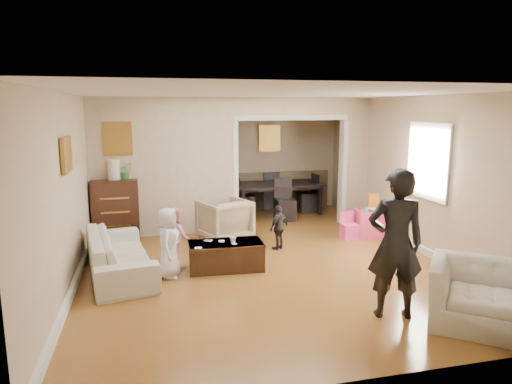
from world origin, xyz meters
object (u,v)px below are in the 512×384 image
object	(u,v)px
play_table	(369,223)
adult_person	(395,244)
child_toddler	(279,227)
armchair_back	(225,220)
dresser	(116,209)
table_lamp	(114,170)
coffee_table	(226,256)
sofa	(120,254)
cyan_cup	(366,209)
dining_table	(277,199)
child_kneel_b	(177,237)
coffee_cup	(233,240)
armchair_front	(481,295)
child_kneel_a	(168,243)

from	to	relation	value
play_table	adult_person	xyz separation A→B (m)	(-1.35, -3.19, 0.63)
adult_person	child_toddler	xyz separation A→B (m)	(-0.56, 2.77, -0.49)
child_toddler	armchair_back	bearing A→B (deg)	-79.99
dresser	adult_person	world-z (taller)	adult_person
table_lamp	child_toddler	size ratio (longest dim) A/B	0.47
armchair_back	coffee_table	bearing A→B (deg)	60.19
sofa	cyan_cup	size ratio (longest dim) A/B	26.10
dresser	coffee_table	distance (m)	2.67
dining_table	child_kneel_b	bearing A→B (deg)	-130.73
child_kneel_b	child_toddler	xyz separation A→B (m)	(1.75, 0.45, -0.07)
armchair_back	play_table	xyz separation A→B (m)	(2.72, -0.36, -0.13)
sofa	coffee_cup	xyz separation A→B (m)	(1.64, -0.21, 0.15)
cyan_cup	dining_table	distance (m)	2.49
armchair_back	adult_person	size ratio (longest dim) A/B	0.48
sofa	dining_table	xyz separation A→B (m)	(3.31, 3.19, 0.05)
play_table	child_toddler	distance (m)	1.96
dining_table	table_lamp	bearing A→B (deg)	-161.15
sofa	table_lamp	bearing A→B (deg)	-4.79
dresser	table_lamp	size ratio (longest dim) A/B	3.11
armchair_front	coffee_cup	size ratio (longest dim) A/B	11.37
adult_person	child_kneel_b	xyz separation A→B (m)	(-2.31, 2.32, -0.41)
dining_table	child_toddler	bearing A→B (deg)	-107.11
coffee_cup	dining_table	world-z (taller)	dining_table
cyan_cup	adult_person	distance (m)	3.39
sofa	armchair_back	xyz separation A→B (m)	(1.79, 1.37, 0.07)
cyan_cup	dining_table	bearing A→B (deg)	116.23
armchair_back	dresser	bearing A→B (deg)	-35.95
armchair_back	child_kneel_b	bearing A→B (deg)	31.67
armchair_back	table_lamp	bearing A→B (deg)	-35.95
armchair_front	table_lamp	distance (m)	6.18
play_table	cyan_cup	bearing A→B (deg)	-153.43
coffee_table	adult_person	bearing A→B (deg)	-51.43
table_lamp	cyan_cup	world-z (taller)	table_lamp
child_toddler	armchair_front	bearing A→B (deg)	77.39
armchair_back	child_toddler	size ratio (longest dim) A/B	1.07
child_kneel_b	child_toddler	bearing A→B (deg)	-91.73
armchair_front	coffee_table	size ratio (longest dim) A/B	0.98
table_lamp	dining_table	size ratio (longest dim) A/B	0.18
dining_table	dresser	bearing A→B (deg)	-161.15
coffee_cup	cyan_cup	size ratio (longest dim) A/B	1.19
table_lamp	child_kneel_a	size ratio (longest dim) A/B	0.35
dresser	adult_person	xyz separation A→B (m)	(3.30, -4.07, 0.31)
play_table	dining_table	size ratio (longest dim) A/B	0.25
sofa	dresser	size ratio (longest dim) A/B	1.87
armchair_front	child_toddler	world-z (taller)	child_toddler
dresser	play_table	xyz separation A→B (m)	(4.64, -0.88, -0.31)
dresser	child_kneel_a	xyz separation A→B (m)	(0.84, -2.20, -0.05)
sofa	adult_person	world-z (taller)	adult_person
play_table	armchair_front	bearing A→B (deg)	-98.09
dresser	child_kneel_b	xyz separation A→B (m)	(0.99, -1.75, -0.10)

